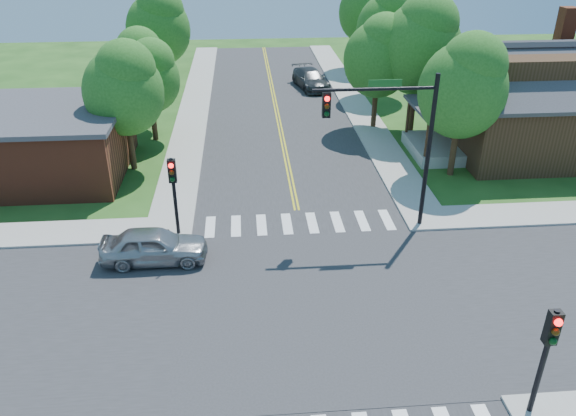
{
  "coord_description": "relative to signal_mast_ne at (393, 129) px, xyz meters",
  "views": [
    {
      "loc": [
        -2.44,
        -16.75,
        13.09
      ],
      "look_at": [
        -0.75,
        3.72,
        2.2
      ],
      "focal_mm": 35.0,
      "sensor_mm": 36.0,
      "label": 1
    }
  ],
  "objects": [
    {
      "name": "ground",
      "position": [
        -3.91,
        -5.59,
        -4.85
      ],
      "size": [
        100.0,
        100.0,
        0.0
      ],
      "primitive_type": "plane",
      "color": "#214B17",
      "rests_on": "ground"
    },
    {
      "name": "road_ns",
      "position": [
        -3.91,
        -5.59,
        -4.83
      ],
      "size": [
        10.0,
        90.0,
        0.04
      ],
      "primitive_type": "cube",
      "color": "#2D2D30",
      "rests_on": "ground"
    },
    {
      "name": "road_ew",
      "position": [
        -3.91,
        -5.59,
        -4.83
      ],
      "size": [
        90.0,
        10.0,
        0.04
      ],
      "primitive_type": "cube",
      "color": "#2D2D30",
      "rests_on": "ground"
    },
    {
      "name": "intersection_patch",
      "position": [
        -3.91,
        -5.59,
        -4.85
      ],
      "size": [
        10.2,
        10.2,
        0.06
      ],
      "primitive_type": "cube",
      "color": "#2D2D30",
      "rests_on": "ground"
    },
    {
      "name": "sidewalk_ne",
      "position": [
        11.9,
        10.23,
        -4.78
      ],
      "size": [
        40.0,
        40.0,
        0.14
      ],
      "color": "#9E9B93",
      "rests_on": "ground"
    },
    {
      "name": "sidewalk_nw",
      "position": [
        -19.73,
        10.23,
        -4.78
      ],
      "size": [
        40.0,
        40.0,
        0.14
      ],
      "color": "#9E9B93",
      "rests_on": "ground"
    },
    {
      "name": "crosswalk_north",
      "position": [
        -3.91,
        0.61,
        -4.8
      ],
      "size": [
        8.85,
        2.0,
        0.01
      ],
      "color": "white",
      "rests_on": "ground"
    },
    {
      "name": "centerline",
      "position": [
        -3.91,
        -5.59,
        -4.8
      ],
      "size": [
        0.3,
        90.0,
        0.01
      ],
      "color": "gold",
      "rests_on": "ground"
    },
    {
      "name": "signal_mast_ne",
      "position": [
        0.0,
        0.0,
        0.0
      ],
      "size": [
        5.3,
        0.42,
        7.2
      ],
      "color": "black",
      "rests_on": "ground"
    },
    {
      "name": "signal_pole_se",
      "position": [
        1.69,
        -11.21,
        -2.19
      ],
      "size": [
        0.34,
        0.42,
        3.8
      ],
      "color": "black",
      "rests_on": "ground"
    },
    {
      "name": "signal_pole_nw",
      "position": [
        -9.51,
        -0.01,
        -2.19
      ],
      "size": [
        0.34,
        0.42,
        3.8
      ],
      "color": "black",
      "rests_on": "ground"
    },
    {
      "name": "house_ne",
      "position": [
        11.19,
        8.65,
        -1.52
      ],
      "size": [
        13.05,
        8.8,
        7.11
      ],
      "color": "#332212",
      "rests_on": "ground"
    },
    {
      "name": "building_nw",
      "position": [
        -18.11,
        7.61,
        -2.97
      ],
      "size": [
        10.4,
        8.4,
        3.73
      ],
      "color": "brown",
      "rests_on": "ground"
    },
    {
      "name": "tree_e_a",
      "position": [
        5.17,
        5.51,
        0.31
      ],
      "size": [
        4.64,
        4.4,
        7.88
      ],
      "color": "#382314",
      "rests_on": "ground"
    },
    {
      "name": "tree_e_b",
      "position": [
        4.9,
        12.67,
        0.98
      ],
      "size": [
        5.23,
        4.97,
        8.9
      ],
      "color": "#382314",
      "rests_on": "ground"
    },
    {
      "name": "tree_e_c",
      "position": [
        4.97,
        20.79,
        0.66
      ],
      "size": [
        4.95,
        4.7,
        8.41
      ],
      "color": "#382314",
      "rests_on": "ground"
    },
    {
      "name": "tree_e_d",
      "position": [
        5.0,
        29.35,
        0.61
      ],
      "size": [
        4.9,
        4.66,
        8.34
      ],
      "color": "#382314",
      "rests_on": "ground"
    },
    {
      "name": "tree_w_a",
      "position": [
        -12.66,
        7.8,
        -0.04
      ],
      "size": [
        4.32,
        4.1,
        7.34
      ],
      "color": "#382314",
      "rests_on": "ground"
    },
    {
      "name": "tree_w_b",
      "position": [
        -13.04,
        14.6,
        -0.42
      ],
      "size": [
        3.98,
        3.78,
        6.77
      ],
      "color": "#382314",
      "rests_on": "ground"
    },
    {
      "name": "tree_w_c",
      "position": [
        -12.54,
        22.64,
        0.59
      ],
      "size": [
        4.89,
        4.64,
        8.31
      ],
      "color": "#382314",
      "rests_on": "ground"
    },
    {
      "name": "tree_w_d",
      "position": [
        -12.79,
        31.21,
        -0.77
      ],
      "size": [
        3.67,
        3.48,
        6.23
      ],
      "color": "#382314",
      "rests_on": "ground"
    },
    {
      "name": "tree_house",
      "position": [
        2.5,
        13.4,
        0.13
      ],
      "size": [
        4.47,
        4.25,
        7.6
      ],
      "color": "#382314",
      "rests_on": "ground"
    },
    {
      "name": "tree_bldg",
      "position": [
        -12.01,
        12.38,
        -0.6
      ],
      "size": [
        3.82,
        3.63,
        6.49
      ],
      "color": "#382314",
      "rests_on": "ground"
    },
    {
      "name": "car_silver",
      "position": [
        -10.28,
        -2.09,
        -4.1
      ],
      "size": [
        1.84,
        4.43,
        1.5
      ],
      "primitive_type": "imported",
      "rotation": [
        0.0,
        0.0,
        1.56
      ],
      "color": "#9FA2A6",
      "rests_on": "ground"
    },
    {
      "name": "car_dgrey",
      "position": [
        -0.71,
        23.42,
        -4.1
      ],
      "size": [
        4.13,
        6.02,
        1.51
      ],
      "primitive_type": "imported",
      "rotation": [
        0.0,
        0.0,
        0.2
      ],
      "color": "#323638",
      "rests_on": "ground"
    }
  ]
}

